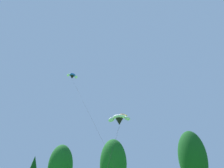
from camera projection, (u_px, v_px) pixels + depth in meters
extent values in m
ellipsoid|color=#19561E|center=(60.00, 167.00, 38.28)|extent=(4.56, 4.56, 8.03)
ellipsoid|color=#19561E|center=(113.00, 163.00, 35.41)|extent=(4.66, 4.66, 8.31)
ellipsoid|color=#144719|center=(193.00, 157.00, 39.04)|extent=(5.29, 5.29, 10.13)
ellipsoid|color=white|center=(119.00, 117.00, 34.39)|extent=(2.39, 1.62, 0.88)
ellipsoid|color=silver|center=(127.00, 118.00, 33.88)|extent=(1.29, 1.19, 1.12)
ellipsoid|color=silver|center=(111.00, 120.00, 34.56)|extent=(1.40, 1.24, 1.12)
cone|color=black|center=(119.00, 122.00, 34.10)|extent=(1.45, 1.45, 1.06)
cylinder|color=black|center=(111.00, 153.00, 26.92)|extent=(1.72, 10.50, 10.36)
ellipsoid|color=blue|center=(72.00, 75.00, 44.17)|extent=(1.66, 1.52, 0.78)
ellipsoid|color=white|center=(76.00, 77.00, 44.43)|extent=(0.97, 0.98, 0.88)
ellipsoid|color=white|center=(68.00, 75.00, 43.67)|extent=(0.93, 1.00, 0.88)
cone|color=black|center=(72.00, 77.00, 43.98)|extent=(1.10, 1.10, 0.68)
cylinder|color=black|center=(89.00, 114.00, 30.76)|extent=(11.89, 17.23, 21.95)
ellipsoid|color=orange|center=(122.00, 115.00, 36.07)|extent=(1.36, 1.03, 0.52)
ellipsoid|color=yellow|center=(126.00, 116.00, 35.79)|extent=(0.73, 0.78, 0.65)
ellipsoid|color=yellow|center=(117.00, 117.00, 36.15)|extent=(0.81, 0.80, 0.65)
cone|color=black|center=(122.00, 118.00, 35.92)|extent=(0.81, 0.81, 0.60)
cylinder|color=black|center=(113.00, 148.00, 27.88)|extent=(2.07, 11.99, 11.72)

